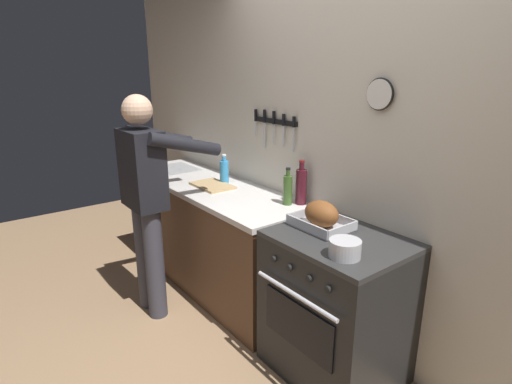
{
  "coord_description": "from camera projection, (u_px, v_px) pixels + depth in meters",
  "views": [
    {
      "loc": [
        1.61,
        -0.69,
        1.82
      ],
      "look_at": [
        -0.39,
        0.85,
        1.05
      ],
      "focal_mm": 28.34,
      "sensor_mm": 36.0,
      "label": 1
    }
  ],
  "objects": [
    {
      "name": "wall_back",
      "position": [
        356.0,
        155.0,
        2.56
      ],
      "size": [
        6.0,
        0.13,
        2.6
      ],
      "color": "beige",
      "rests_on": "ground"
    },
    {
      "name": "counter_block",
      "position": [
        211.0,
        232.0,
        3.51
      ],
      "size": [
        2.03,
        0.65,
        0.9
      ],
      "color": "brown",
      "rests_on": "ground"
    },
    {
      "name": "stove",
      "position": [
        336.0,
        307.0,
        2.43
      ],
      "size": [
        0.76,
        0.67,
        0.9
      ],
      "color": "black",
      "rests_on": "ground"
    },
    {
      "name": "person_cook",
      "position": [
        147.0,
        194.0,
        2.93
      ],
      "size": [
        0.51,
        0.63,
        1.66
      ],
      "rotation": [
        0.0,
        0.0,
        1.47
      ],
      "color": "#383842",
      "rests_on": "ground"
    },
    {
      "name": "roasting_pan",
      "position": [
        321.0,
        216.0,
        2.42
      ],
      "size": [
        0.35,
        0.26,
        0.17
      ],
      "color": "#B7B7BC",
      "rests_on": "stove"
    },
    {
      "name": "saucepan",
      "position": [
        345.0,
        249.0,
        2.05
      ],
      "size": [
        0.16,
        0.16,
        0.09
      ],
      "color": "#B7B7BC",
      "rests_on": "stove"
    },
    {
      "name": "cutting_board",
      "position": [
        212.0,
        185.0,
        3.3
      ],
      "size": [
        0.36,
        0.24,
        0.02
      ],
      "primitive_type": "cube",
      "color": "tan",
      "rests_on": "counter_block"
    },
    {
      "name": "bottle_wine_red",
      "position": [
        301.0,
        186.0,
        2.84
      ],
      "size": [
        0.08,
        0.08,
        0.32
      ],
      "color": "#47141E",
      "rests_on": "counter_block"
    },
    {
      "name": "bottle_dish_soap",
      "position": [
        224.0,
        171.0,
        3.36
      ],
      "size": [
        0.07,
        0.07,
        0.25
      ],
      "color": "#338CCC",
      "rests_on": "counter_block"
    },
    {
      "name": "bottle_olive_oil",
      "position": [
        288.0,
        189.0,
        2.84
      ],
      "size": [
        0.07,
        0.07,
        0.27
      ],
      "color": "#385623",
      "rests_on": "counter_block"
    }
  ]
}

